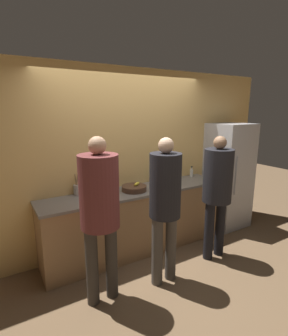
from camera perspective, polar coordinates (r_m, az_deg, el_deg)
ground_plane at (r=3.82m, az=1.10°, el=-19.32°), size 14.00×14.00×0.00m
wall_back at (r=3.85m, az=-3.75°, el=1.79°), size 5.20×0.06×2.60m
counter at (r=3.86m, az=-1.58°, el=-11.22°), size 2.72×0.60×0.92m
refrigerator at (r=4.79m, az=17.80°, el=-1.56°), size 0.65×0.65×1.79m
person_left at (r=2.69m, az=-9.64°, el=-7.80°), size 0.40×0.40×1.78m
person_center at (r=2.98m, az=4.60°, el=-6.69°), size 0.36×0.36×1.73m
person_right at (r=3.62m, az=15.67°, el=-3.77°), size 0.38×0.38×1.69m
fruit_bowl at (r=3.64m, az=-2.14°, el=-4.39°), size 0.35×0.35×0.11m
utensil_crock at (r=3.56m, az=-14.39°, el=-4.53°), size 0.09×0.09×0.29m
bottle_green at (r=4.22m, az=13.23°, el=-1.61°), size 0.08×0.08×0.23m
bottle_clear at (r=4.44m, az=10.30°, el=-1.01°), size 0.06×0.06×0.18m
cup_red at (r=3.32m, az=-6.97°, el=-6.02°), size 0.08×0.08×0.09m
potted_plant at (r=4.07m, az=3.43°, el=-1.06°), size 0.18×0.18×0.26m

